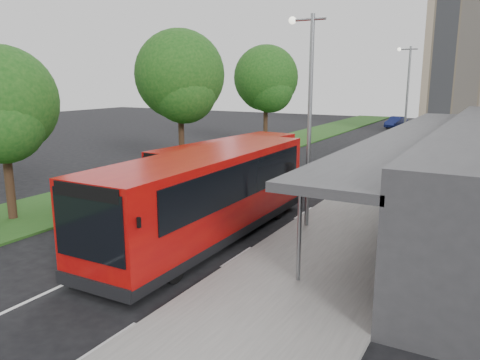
# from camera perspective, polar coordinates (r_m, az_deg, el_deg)

# --- Properties ---
(ground) EXTENTS (120.00, 120.00, 0.00)m
(ground) POSITION_cam_1_polar(r_m,az_deg,el_deg) (19.13, -6.03, -5.59)
(ground) COLOR black
(ground) RESTS_ON ground
(pavement) EXTENTS (5.00, 80.00, 0.15)m
(pavement) POSITION_cam_1_polar(r_m,az_deg,el_deg) (35.59, 21.48, 2.07)
(pavement) COLOR slate
(pavement) RESTS_ON ground
(grass_verge) EXTENTS (5.00, 80.00, 0.10)m
(grass_verge) POSITION_cam_1_polar(r_m,az_deg,el_deg) (39.44, 2.45, 3.80)
(grass_verge) COLOR #1A4917
(grass_verge) RESTS_ON ground
(lane_centre_line) EXTENTS (0.12, 70.00, 0.01)m
(lane_centre_line) POSITION_cam_1_polar(r_m,az_deg,el_deg) (32.18, 9.56, 1.64)
(lane_centre_line) COLOR silver
(lane_centre_line) RESTS_ON ground
(kerb_dashes) EXTENTS (0.12, 56.00, 0.01)m
(kerb_dashes) POSITION_cam_1_polar(r_m,az_deg,el_deg) (35.08, 16.87, 2.15)
(kerb_dashes) COLOR silver
(kerb_dashes) RESTS_ON ground
(tree_near) EXTENTS (4.49, 4.49, 7.19)m
(tree_near) POSITION_cam_1_polar(r_m,az_deg,el_deg) (21.27, -26.96, 7.71)
(tree_near) COLOR #352015
(tree_near) RESTS_ON ground
(tree_mid) EXTENTS (5.50, 5.50, 8.84)m
(tree_mid) POSITION_cam_1_polar(r_m,az_deg,el_deg) (29.66, -7.30, 11.91)
(tree_mid) COLOR #352015
(tree_mid) RESTS_ON ground
(tree_far) EXTENTS (5.36, 5.36, 8.62)m
(tree_far) POSITION_cam_1_polar(r_m,az_deg,el_deg) (39.96, 3.20, 11.84)
(tree_far) COLOR #352015
(tree_far) RESTS_ON ground
(lamp_post_near) EXTENTS (1.44, 0.28, 8.00)m
(lamp_post_near) POSITION_cam_1_polar(r_m,az_deg,el_deg) (18.06, 8.27, 8.57)
(lamp_post_near) COLOR gray
(lamp_post_near) RESTS_ON pavement
(lamp_post_far) EXTENTS (1.44, 0.28, 8.00)m
(lamp_post_far) POSITION_cam_1_polar(r_m,az_deg,el_deg) (37.40, 19.59, 9.84)
(lamp_post_far) COLOR gray
(lamp_post_far) RESTS_ON pavement
(bus_main) EXTENTS (3.10, 11.46, 3.23)m
(bus_main) POSITION_cam_1_polar(r_m,az_deg,el_deg) (17.08, -4.05, -1.95)
(bus_main) COLOR #B10E09
(bus_main) RESTS_ON ground
(bus_second) EXTENTS (3.27, 9.98, 2.78)m
(bus_second) POSITION_cam_1_polar(r_m,az_deg,el_deg) (23.57, -1.33, 1.46)
(bus_second) COLOR #B10E09
(bus_second) RESTS_ON ground
(litter_bin) EXTENTS (0.55, 0.55, 0.92)m
(litter_bin) POSITION_cam_1_polar(r_m,az_deg,el_deg) (25.65, 16.89, -0.04)
(litter_bin) COLOR #3D2A19
(litter_bin) RESTS_ON pavement
(bollard) EXTENTS (0.20, 0.20, 1.11)m
(bollard) POSITION_cam_1_polar(r_m,az_deg,el_deg) (33.70, 19.63, 2.78)
(bollard) COLOR #D9B50B
(bollard) RESTS_ON pavement
(car_near) EXTENTS (2.70, 3.97, 1.26)m
(car_near) POSITION_cam_1_polar(r_m,az_deg,el_deg) (53.67, 20.23, 5.93)
(car_near) COLOR #5C0D16
(car_near) RESTS_ON ground
(car_far) EXTENTS (2.07, 4.29, 1.35)m
(car_far) POSITION_cam_1_polar(r_m,az_deg,el_deg) (60.19, 18.49, 6.70)
(car_far) COLOR navy
(car_far) RESTS_ON ground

